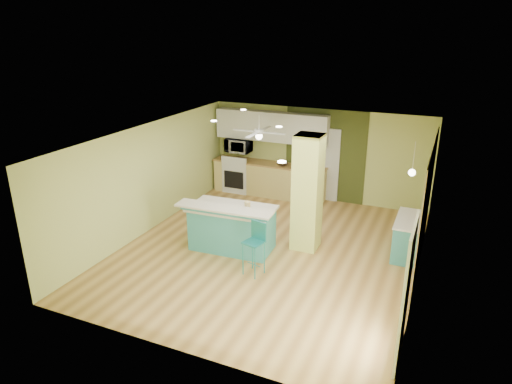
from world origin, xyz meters
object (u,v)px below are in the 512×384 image
at_px(peninsula, 232,227).
at_px(side_counter, 408,236).
at_px(bar_stool, 256,240).
at_px(canister, 247,205).
at_px(fruit_bowl, 283,164).

height_order(peninsula, side_counter, peninsula).
xyz_separation_m(peninsula, bar_stool, (0.88, -0.73, 0.20)).
bearing_deg(canister, peninsula, -160.63).
bearing_deg(canister, fruit_bowl, 97.31).
distance_m(bar_stool, canister, 1.06).
relative_size(peninsula, canister, 13.88).
bearing_deg(bar_stool, side_counter, 52.03).
bearing_deg(fruit_bowl, side_counter, -30.48).
bearing_deg(fruit_bowl, bar_stool, -76.54).
relative_size(peninsula, side_counter, 1.65).
distance_m(peninsula, fruit_bowl, 3.38).
relative_size(peninsula, fruit_bowl, 7.58).
bearing_deg(side_counter, canister, -160.32).
bearing_deg(bar_stool, peninsula, 155.08).
bearing_deg(bar_stool, fruit_bowl, 118.28).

